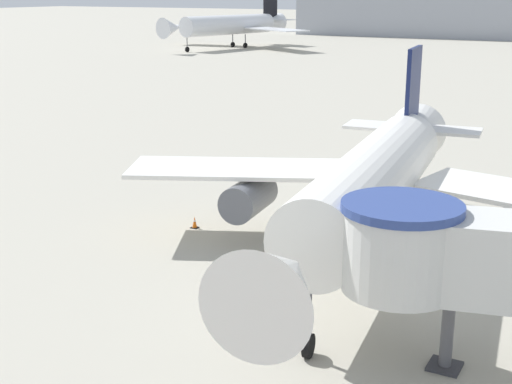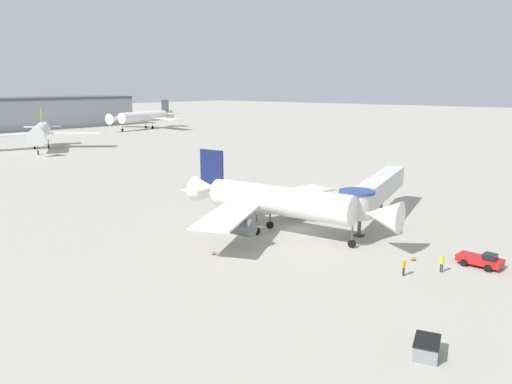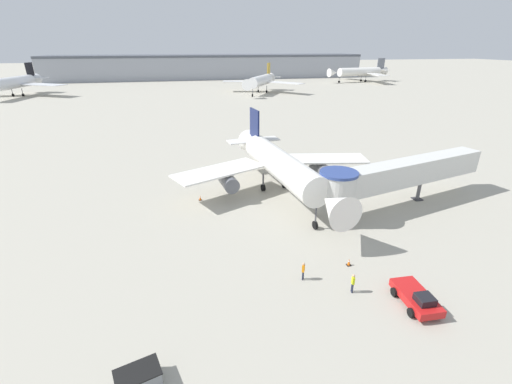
{
  "view_description": "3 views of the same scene",
  "coord_description": "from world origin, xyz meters",
  "px_view_note": "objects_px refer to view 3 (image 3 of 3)",
  "views": [
    {
      "loc": [
        7.49,
        -30.07,
        12.7
      ],
      "look_at": [
        -8.1,
        -1.5,
        3.42
      ],
      "focal_mm": 50.0,
      "sensor_mm": 36.0,
      "label": 1
    },
    {
      "loc": [
        -48.94,
        -34.96,
        17.56
      ],
      "look_at": [
        -6.25,
        1.15,
        5.63
      ],
      "focal_mm": 35.0,
      "sensor_mm": 36.0,
      "label": 2
    },
    {
      "loc": [
        -15.04,
        -39.04,
        18.17
      ],
      "look_at": [
        -7.19,
        -3.94,
        2.66
      ],
      "focal_mm": 24.0,
      "sensor_mm": 36.0,
      "label": 3
    }
  ],
  "objects_px": {
    "background_jet_black_tail": "(10,83)",
    "jet_bridge": "(395,174)",
    "background_jet_gray_tail": "(361,72)",
    "ground_crew_wing_walker": "(303,270)",
    "ground_crew_marshaller": "(353,282)",
    "traffic_cone_port_wing": "(200,198)",
    "pushback_tug_red": "(417,298)",
    "service_container_gray": "(138,379)",
    "main_airplane": "(279,165)",
    "background_jet_gold_tail": "(261,81)",
    "traffic_cone_near_nose": "(349,262)"
  },
  "relations": [
    {
      "from": "background_jet_black_tail",
      "to": "jet_bridge",
      "type": "bearing_deg",
      "value": -41.92
    },
    {
      "from": "background_jet_gray_tail",
      "to": "ground_crew_wing_walker",
      "type": "bearing_deg",
      "value": -39.24
    },
    {
      "from": "ground_crew_marshaller",
      "to": "background_jet_black_tail",
      "type": "bearing_deg",
      "value": 40.15
    },
    {
      "from": "traffic_cone_port_wing",
      "to": "background_jet_gray_tail",
      "type": "height_order",
      "value": "background_jet_gray_tail"
    },
    {
      "from": "pushback_tug_red",
      "to": "traffic_cone_port_wing",
      "type": "bearing_deg",
      "value": 125.27
    },
    {
      "from": "service_container_gray",
      "to": "main_airplane",
      "type": "bearing_deg",
      "value": 58.02
    },
    {
      "from": "jet_bridge",
      "to": "service_container_gray",
      "type": "height_order",
      "value": "jet_bridge"
    },
    {
      "from": "ground_crew_marshaller",
      "to": "background_jet_gold_tail",
      "type": "bearing_deg",
      "value": 0.94
    },
    {
      "from": "pushback_tug_red",
      "to": "traffic_cone_near_nose",
      "type": "relative_size",
      "value": 6.46
    },
    {
      "from": "background_jet_black_tail",
      "to": "background_jet_gray_tail",
      "type": "relative_size",
      "value": 1.02
    },
    {
      "from": "main_airplane",
      "to": "pushback_tug_red",
      "type": "bearing_deg",
      "value": -86.22
    },
    {
      "from": "background_jet_black_tail",
      "to": "background_jet_gray_tail",
      "type": "xyz_separation_m",
      "value": [
        155.3,
        25.23,
        -0.01
      ]
    },
    {
      "from": "background_jet_black_tail",
      "to": "background_jet_gray_tail",
      "type": "distance_m",
      "value": 157.33
    },
    {
      "from": "ground_crew_wing_walker",
      "to": "background_jet_gray_tail",
      "type": "relative_size",
      "value": 0.04
    },
    {
      "from": "main_airplane",
      "to": "background_jet_black_tail",
      "type": "relative_size",
      "value": 0.73
    },
    {
      "from": "jet_bridge",
      "to": "background_jet_gray_tail",
      "type": "distance_m",
      "value": 157.67
    },
    {
      "from": "background_jet_gold_tail",
      "to": "traffic_cone_near_nose",
      "type": "bearing_deg",
      "value": -68.77
    },
    {
      "from": "ground_crew_marshaller",
      "to": "ground_crew_wing_walker",
      "type": "relative_size",
      "value": 1.02
    },
    {
      "from": "pushback_tug_red",
      "to": "traffic_cone_near_nose",
      "type": "distance_m",
      "value": 6.36
    },
    {
      "from": "ground_crew_marshaller",
      "to": "background_jet_gold_tail",
      "type": "xyz_separation_m",
      "value": [
        21.13,
        120.1,
        3.92
      ]
    },
    {
      "from": "background_jet_black_tail",
      "to": "background_jet_gray_tail",
      "type": "bearing_deg",
      "value": 21.24
    },
    {
      "from": "main_airplane",
      "to": "ground_crew_marshaller",
      "type": "xyz_separation_m",
      "value": [
        0.27,
        -20.11,
        -3.07
      ]
    },
    {
      "from": "service_container_gray",
      "to": "traffic_cone_near_nose",
      "type": "distance_m",
      "value": 19.13
    },
    {
      "from": "service_container_gray",
      "to": "ground_crew_marshaller",
      "type": "distance_m",
      "value": 16.56
    },
    {
      "from": "traffic_cone_near_nose",
      "to": "traffic_cone_port_wing",
      "type": "xyz_separation_m",
      "value": [
        -11.99,
        16.97,
        -0.0
      ]
    },
    {
      "from": "main_airplane",
      "to": "ground_crew_wing_walker",
      "type": "height_order",
      "value": "main_airplane"
    },
    {
      "from": "main_airplane",
      "to": "ground_crew_wing_walker",
      "type": "bearing_deg",
      "value": -106.6
    },
    {
      "from": "ground_crew_marshaller",
      "to": "background_jet_black_tail",
      "type": "xyz_separation_m",
      "value": [
        -72.13,
        128.89,
        4.12
      ]
    },
    {
      "from": "main_airplane",
      "to": "background_jet_black_tail",
      "type": "xyz_separation_m",
      "value": [
        -71.86,
        108.78,
        1.06
      ]
    },
    {
      "from": "traffic_cone_port_wing",
      "to": "background_jet_gold_tail",
      "type": "relative_size",
      "value": 0.02
    },
    {
      "from": "jet_bridge",
      "to": "background_jet_gold_tail",
      "type": "xyz_separation_m",
      "value": [
        9.18,
        106.65,
        0.7
      ]
    },
    {
      "from": "main_airplane",
      "to": "background_jet_black_tail",
      "type": "distance_m",
      "value": 130.38
    },
    {
      "from": "service_container_gray",
      "to": "traffic_cone_near_nose",
      "type": "bearing_deg",
      "value": 25.44
    },
    {
      "from": "jet_bridge",
      "to": "background_jet_gold_tail",
      "type": "relative_size",
      "value": 0.77
    },
    {
      "from": "jet_bridge",
      "to": "pushback_tug_red",
      "type": "bearing_deg",
      "value": -130.29
    },
    {
      "from": "traffic_cone_port_wing",
      "to": "ground_crew_wing_walker",
      "type": "bearing_deg",
      "value": -67.95
    },
    {
      "from": "main_airplane",
      "to": "ground_crew_marshaller",
      "type": "relative_size",
      "value": 16.42
    },
    {
      "from": "jet_bridge",
      "to": "ground_crew_wing_walker",
      "type": "xyz_separation_m",
      "value": [
        -15.22,
        -11.07,
        -3.23
      ]
    },
    {
      "from": "traffic_cone_port_wing",
      "to": "service_container_gray",
      "type": "bearing_deg",
      "value": -101.86
    },
    {
      "from": "jet_bridge",
      "to": "pushback_tug_red",
      "type": "xyz_separation_m",
      "value": [
        -7.93,
        -15.86,
        -3.5
      ]
    },
    {
      "from": "traffic_cone_near_nose",
      "to": "ground_crew_marshaller",
      "type": "height_order",
      "value": "ground_crew_marshaller"
    },
    {
      "from": "main_airplane",
      "to": "traffic_cone_port_wing",
      "type": "xyz_separation_m",
      "value": [
        -10.28,
        0.25,
        -3.74
      ]
    },
    {
      "from": "ground_crew_wing_walker",
      "to": "background_jet_gray_tail",
      "type": "xyz_separation_m",
      "value": [
        86.44,
        151.74,
        4.13
      ]
    },
    {
      "from": "traffic_cone_near_nose",
      "to": "ground_crew_wing_walker",
      "type": "relative_size",
      "value": 0.39
    },
    {
      "from": "ground_crew_marshaller",
      "to": "background_jet_gray_tail",
      "type": "xyz_separation_m",
      "value": [
        83.17,
        154.12,
        4.11
      ]
    },
    {
      "from": "traffic_cone_near_nose",
      "to": "background_jet_gold_tail",
      "type": "xyz_separation_m",
      "value": [
        19.69,
        116.71,
        4.58
      ]
    },
    {
      "from": "jet_bridge",
      "to": "background_jet_gray_tail",
      "type": "xyz_separation_m",
      "value": [
        71.22,
        140.67,
        0.9
      ]
    },
    {
      "from": "ground_crew_wing_walker",
      "to": "service_container_gray",
      "type": "bearing_deg",
      "value": -26.13
    },
    {
      "from": "background_jet_black_tail",
      "to": "main_airplane",
      "type": "bearing_deg",
      "value": -44.54
    },
    {
      "from": "service_container_gray",
      "to": "ground_crew_marshaller",
      "type": "bearing_deg",
      "value": 16.97
    }
  ]
}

